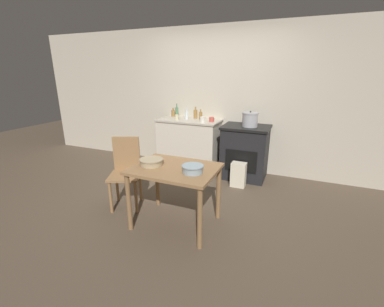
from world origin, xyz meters
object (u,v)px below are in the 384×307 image
at_px(chair, 126,170).
at_px(bottle_mid_left, 173,113).
at_px(stove, 245,152).
at_px(flour_sack, 238,175).
at_px(bottle_far_left, 187,115).
at_px(mixing_bowl_large, 193,168).
at_px(bottle_center_left, 195,114).
at_px(mixing_bowl_small, 151,162).
at_px(stock_pot, 250,119).
at_px(cup_center_right, 202,120).
at_px(bottle_center, 201,116).
at_px(work_table, 175,176).
at_px(bottle_left, 177,112).
at_px(cup_right, 212,119).
at_px(cup_mid_right, 177,117).

xyz_separation_m(chair, bottle_mid_left, (-0.19, 1.82, 0.50)).
relative_size(stove, flour_sack, 2.29).
bearing_deg(flour_sack, bottle_far_left, 157.08).
xyz_separation_m(mixing_bowl_large, bottle_center_left, (-0.79, 2.03, 0.25)).
height_order(chair, mixing_bowl_small, chair).
bearing_deg(stock_pot, bottle_far_left, 176.55).
bearing_deg(cup_center_right, bottle_center, 117.05).
height_order(work_table, bottle_far_left, bottle_far_left).
relative_size(chair, bottle_left, 3.66).
distance_m(flour_sack, bottle_mid_left, 1.81).
height_order(work_table, cup_center_right, cup_center_right).
bearing_deg(stove, bottle_center, 172.38).
height_order(bottle_left, cup_right, bottle_left).
relative_size(mixing_bowl_small, bottle_far_left, 1.35).
bearing_deg(cup_right, bottle_center, 151.73).
bearing_deg(bottle_left, bottle_center, -4.72).
relative_size(stove, bottle_left, 3.55).
height_order(flour_sack, bottle_center_left, bottle_center_left).
bearing_deg(stove, cup_center_right, -168.00).
distance_m(bottle_mid_left, cup_right, 0.90).
xyz_separation_m(work_table, flour_sack, (0.45, 1.35, -0.42)).
bearing_deg(chair, cup_mid_right, 64.80).
bearing_deg(stock_pot, chair, -130.50).
relative_size(flour_sack, mixing_bowl_large, 1.65).
height_order(mixing_bowl_small, bottle_center, bottle_center).
relative_size(stove, bottle_mid_left, 5.58).
xyz_separation_m(bottle_left, cup_center_right, (0.64, -0.31, -0.05)).
bearing_deg(cup_right, chair, -113.29).
relative_size(stock_pot, mixing_bowl_large, 1.08).
height_order(bottle_mid_left, cup_right, bottle_mid_left).
relative_size(stock_pot, cup_right, 2.98).
bearing_deg(bottle_center, bottle_center_left, 154.70).
height_order(flour_sack, cup_center_right, cup_center_right).
bearing_deg(work_table, bottle_far_left, 110.01).
bearing_deg(mixing_bowl_small, work_table, 7.10).
bearing_deg(bottle_left, mixing_bowl_large, -59.78).
bearing_deg(stock_pot, cup_mid_right, -177.29).
height_order(stove, mixing_bowl_large, stove).
xyz_separation_m(bottle_far_left, cup_center_right, (0.38, -0.19, -0.03)).
relative_size(mixing_bowl_large, bottle_mid_left, 1.48).
distance_m(mixing_bowl_small, bottle_left, 2.09).
xyz_separation_m(chair, cup_mid_right, (0.04, 1.51, 0.49)).
relative_size(flour_sack, bottle_left, 1.55).
bearing_deg(bottle_mid_left, bottle_center_left, -4.70).
relative_size(stock_pot, bottle_left, 1.02).
relative_size(bottle_center, cup_mid_right, 1.94).
xyz_separation_m(bottle_left, cup_mid_right, (0.12, -0.25, -0.05)).
height_order(work_table, flour_sack, work_table).
relative_size(work_table, bottle_center, 5.28).
bearing_deg(cup_mid_right, bottle_center_left, 46.44).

